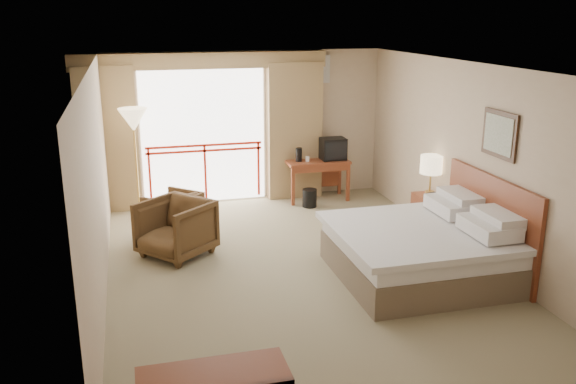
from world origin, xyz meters
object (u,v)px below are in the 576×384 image
object	(u,v)px
desk	(316,168)
armchair_near	(177,255)
armchair_far	(174,233)
side_table	(159,218)
bed	(422,250)
floor_lamp	(133,124)
tv	(333,149)
table_lamp	(431,165)
nightstand	(429,214)
wastebasket	(310,198)

from	to	relation	value
desk	armchair_near	bearing A→B (deg)	-146.43
armchair_far	side_table	bearing A→B (deg)	0.05
bed	floor_lamp	size ratio (longest dim) A/B	1.14
tv	side_table	distance (m)	3.58
armchair_near	armchair_far	bearing A→B (deg)	137.12
bed	table_lamp	bearing A→B (deg)	60.27
armchair_near	side_table	world-z (taller)	side_table
table_lamp	tv	bearing A→B (deg)	112.18
nightstand	armchair_far	world-z (taller)	nightstand
table_lamp	armchair_near	xyz separation A→B (m)	(-3.92, 0.04, -1.09)
floor_lamp	nightstand	bearing A→B (deg)	-23.80
tv	wastebasket	xyz separation A→B (m)	(-0.56, -0.39, -0.78)
tv	side_table	bearing A→B (deg)	-157.80
nightstand	side_table	bearing A→B (deg)	172.08
tv	armchair_far	world-z (taller)	tv
armchair_near	wastebasket	bearing A→B (deg)	83.51
side_table	nightstand	bearing A→B (deg)	-10.71
desk	tv	world-z (taller)	tv
wastebasket	floor_lamp	size ratio (longest dim) A/B	0.17
table_lamp	side_table	distance (m)	4.24
bed	tv	distance (m)	3.69
desk	armchair_near	distance (m)	3.53
table_lamp	floor_lamp	size ratio (longest dim) A/B	0.32
tv	table_lamp	bearing A→B (deg)	-68.87
bed	desk	world-z (taller)	bed
tv	desk	bearing A→B (deg)	168.30
bed	desk	distance (m)	3.72
desk	floor_lamp	world-z (taller)	floor_lamp
bed	table_lamp	xyz separation A→B (m)	(0.87, 1.52, 0.71)
desk	armchair_near	world-z (taller)	desk
nightstand	desk	distance (m)	2.53
armchair_near	nightstand	bearing A→B (deg)	48.04
floor_lamp	armchair_near	bearing A→B (deg)	-75.95
nightstand	table_lamp	world-z (taller)	table_lamp
tv	armchair_near	distance (m)	3.81
bed	wastebasket	xyz separation A→B (m)	(-0.55, 3.25, -0.22)
nightstand	tv	distance (m)	2.42
tv	side_table	world-z (taller)	tv
wastebasket	floor_lamp	xyz separation A→B (m)	(-2.96, 0.15, 1.44)
floor_lamp	table_lamp	bearing A→B (deg)	-23.25
desk	wastebasket	size ratio (longest dim) A/B	3.55
tv	floor_lamp	distance (m)	3.58
table_lamp	bed	bearing A→B (deg)	-119.73
wastebasket	armchair_far	bearing A→B (deg)	-162.68
desk	side_table	bearing A→B (deg)	-158.09
table_lamp	tv	distance (m)	2.29
desk	side_table	world-z (taller)	desk
armchair_far	armchair_near	xyz separation A→B (m)	(-0.04, -0.93, 0.00)
wastebasket	tv	bearing A→B (deg)	34.89
desk	floor_lamp	xyz separation A→B (m)	(-3.21, -0.30, 1.02)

